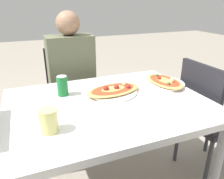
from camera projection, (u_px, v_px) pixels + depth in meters
dining_table at (108, 113)px, 1.31m from camera, size 1.16×0.87×0.74m
chair_far_seated at (71, 92)px, 2.00m from camera, size 0.40×0.40×0.91m
chair_side_right at (208, 115)px, 1.60m from camera, size 0.40×0.40×0.91m
person_seated at (72, 75)px, 1.82m from camera, size 0.37×0.23×1.23m
pizza_main at (113, 90)px, 1.39m from camera, size 0.39×0.30×0.06m
soda_can at (62, 86)px, 1.34m from camera, size 0.07×0.07×0.12m
drink_glass at (49, 121)px, 0.97m from camera, size 0.08×0.08×0.11m
pizza_second at (164, 82)px, 1.53m from camera, size 0.28×0.33×0.06m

